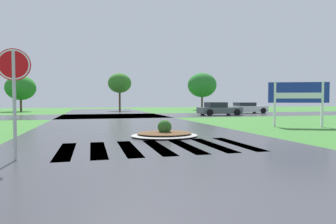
% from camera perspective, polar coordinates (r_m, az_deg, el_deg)
% --- Properties ---
extents(asphalt_roadway, '(9.74, 80.00, 0.01)m').
position_cam_1_polar(asphalt_roadway, '(13.09, -6.17, -4.07)').
color(asphalt_roadway, '#35353A').
rests_on(asphalt_roadway, ground).
extents(asphalt_cross_road, '(90.00, 8.77, 0.01)m').
position_cam_1_polar(asphalt_cross_road, '(28.00, -10.89, -0.76)').
color(asphalt_cross_road, '#35353A').
rests_on(asphalt_cross_road, ground).
extents(crosswalk_stripes, '(5.85, 3.15, 0.01)m').
position_cam_1_polar(crosswalk_stripes, '(8.98, -2.01, -6.94)').
color(crosswalk_stripes, white).
rests_on(crosswalk_stripes, ground).
extents(stop_sign, '(0.76, 0.08, 2.67)m').
position_cam_1_polar(stop_sign, '(7.78, -28.18, 6.06)').
color(stop_sign, '#B2B5BA').
rests_on(stop_sign, ground).
extents(estate_billboard, '(2.98, 1.30, 2.51)m').
position_cam_1_polar(estate_billboard, '(17.41, 24.36, 3.09)').
color(estate_billboard, white).
rests_on(estate_billboard, ground).
extents(median_island, '(2.67, 2.31, 0.68)m').
position_cam_1_polar(median_island, '(11.54, -0.69, -4.26)').
color(median_island, '#9E9B93').
rests_on(median_island, ground).
extents(car_white_sedan, '(4.29, 2.08, 1.30)m').
position_cam_1_polar(car_white_sedan, '(29.44, 9.99, 0.55)').
color(car_white_sedan, '#4C545B').
rests_on(car_white_sedan, ground).
extents(car_blue_compact, '(4.54, 2.14, 1.25)m').
position_cam_1_polar(car_blue_compact, '(35.01, 15.31, 0.77)').
color(car_blue_compact, silver).
rests_on(car_blue_compact, ground).
extents(background_treeline, '(45.30, 5.86, 5.92)m').
position_cam_1_polar(background_treeline, '(42.84, -14.13, 5.24)').
color(background_treeline, '#4C3823').
rests_on(background_treeline, ground).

